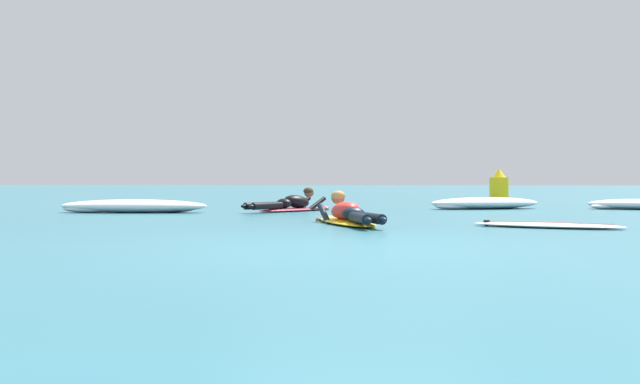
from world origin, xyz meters
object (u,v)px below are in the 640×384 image
at_px(drifting_surfboard, 546,225).
at_px(channel_marker_buoy, 499,190).
at_px(surfer_near, 348,215).
at_px(surfer_far, 292,205).

xyz_separation_m(drifting_surfboard, channel_marker_buoy, (0.82, 9.33, 0.34)).
bearing_deg(surfer_near, channel_marker_buoy, 68.12).
distance_m(surfer_near, surfer_far, 4.44).
distance_m(surfer_near, channel_marker_buoy, 9.60).
bearing_deg(surfer_near, drifting_surfboard, -8.80).
height_order(surfer_near, channel_marker_buoy, channel_marker_buoy).
bearing_deg(surfer_far, channel_marker_buoy, 43.36).
height_order(surfer_far, drifting_surfboard, surfer_far).
relative_size(surfer_near, drifting_surfboard, 1.22).
bearing_deg(channel_marker_buoy, surfer_far, -136.64).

